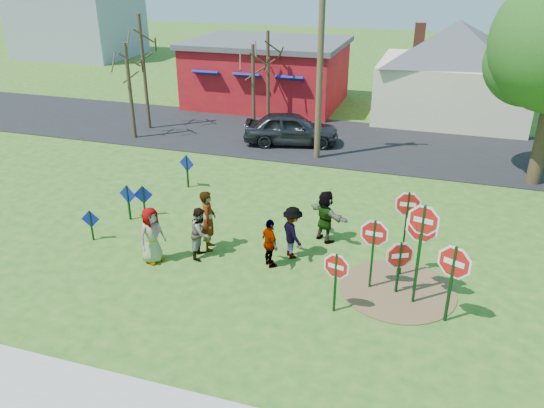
# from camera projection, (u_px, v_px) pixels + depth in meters

# --- Properties ---
(ground) EXTENTS (120.00, 120.00, 0.00)m
(ground) POSITION_uv_depth(u_px,v_px,m) (257.00, 249.00, 16.87)
(ground) COLOR #275C1A
(ground) RESTS_ON ground
(road) EXTENTS (120.00, 7.50, 0.04)m
(road) POSITION_uv_depth(u_px,v_px,m) (331.00, 141.00, 26.81)
(road) COLOR black
(road) RESTS_ON ground
(dirt_patch) EXTENTS (3.20, 3.20, 0.03)m
(dirt_patch) POSITION_uv_depth(u_px,v_px,m) (397.00, 289.00, 14.76)
(dirt_patch) COLOR brown
(dirt_patch) RESTS_ON ground
(red_building) EXTENTS (9.40, 7.69, 3.90)m
(red_building) POSITION_uv_depth(u_px,v_px,m) (268.00, 72.00, 33.12)
(red_building) COLOR maroon
(red_building) RESTS_ON ground
(cream_house) EXTENTS (9.40, 9.40, 6.50)m
(cream_house) POSITION_uv_depth(u_px,v_px,m) (454.00, 66.00, 29.69)
(cream_house) COLOR beige
(cream_house) RESTS_ON ground
(distant_building) EXTENTS (10.00, 8.00, 8.00)m
(distant_building) POSITION_uv_depth(u_px,v_px,m) (76.00, 11.00, 48.83)
(distant_building) COLOR #8C939E
(distant_building) RESTS_ON ground
(stop_sign_a) EXTENTS (0.93, 0.21, 1.83)m
(stop_sign_a) POSITION_uv_depth(u_px,v_px,m) (336.00, 271.00, 13.38)
(stop_sign_a) COLOR black
(stop_sign_a) RESTS_ON ground
(stop_sign_b) EXTENTS (0.97, 0.12, 2.77)m
(stop_sign_b) POSITION_uv_depth(u_px,v_px,m) (407.00, 213.00, 14.62)
(stop_sign_b) COLOR black
(stop_sign_b) RESTS_ON ground
(stop_sign_c) EXTENTS (1.08, 0.28, 3.02)m
(stop_sign_c) POSITION_uv_depth(u_px,v_px,m) (422.00, 232.00, 13.34)
(stop_sign_c) COLOR black
(stop_sign_c) RESTS_ON ground
(stop_sign_d) EXTENTS (1.16, 0.23, 2.56)m
(stop_sign_d) POSITION_uv_depth(u_px,v_px,m) (421.00, 233.00, 13.96)
(stop_sign_d) COLOR black
(stop_sign_d) RESTS_ON ground
(stop_sign_e) EXTENTS (0.96, 0.50, 1.72)m
(stop_sign_e) POSITION_uv_depth(u_px,v_px,m) (400.00, 258.00, 14.19)
(stop_sign_e) COLOR black
(stop_sign_e) RESTS_ON ground
(stop_sign_f) EXTENTS (1.08, 0.51, 2.31)m
(stop_sign_f) POSITION_uv_depth(u_px,v_px,m) (454.00, 267.00, 12.85)
(stop_sign_f) COLOR black
(stop_sign_f) RESTS_ON ground
(stop_sign_g) EXTENTS (1.05, 0.09, 2.24)m
(stop_sign_g) POSITION_uv_depth(u_px,v_px,m) (374.00, 239.00, 14.24)
(stop_sign_g) COLOR black
(stop_sign_g) RESTS_ON ground
(blue_diamond_a) EXTENTS (0.60, 0.15, 1.07)m
(blue_diamond_a) POSITION_uv_depth(u_px,v_px,m) (91.00, 222.00, 17.12)
(blue_diamond_a) COLOR black
(blue_diamond_a) RESTS_ON ground
(blue_diamond_b) EXTENTS (0.69, 0.11, 1.31)m
(blue_diamond_b) POSITION_uv_depth(u_px,v_px,m) (128.00, 199.00, 18.43)
(blue_diamond_b) COLOR black
(blue_diamond_b) RESTS_ON ground
(blue_diamond_c) EXTENTS (0.66, 0.22, 1.18)m
(blue_diamond_c) POSITION_uv_depth(u_px,v_px,m) (143.00, 198.00, 18.70)
(blue_diamond_c) COLOR black
(blue_diamond_c) RESTS_ON ground
(blue_diamond_d) EXTENTS (0.69, 0.17, 1.38)m
(blue_diamond_d) POSITION_uv_depth(u_px,v_px,m) (187.00, 168.00, 21.05)
(blue_diamond_d) COLOR black
(blue_diamond_d) RESTS_ON ground
(person_a) EXTENTS (0.84, 1.01, 1.77)m
(person_a) POSITION_uv_depth(u_px,v_px,m) (152.00, 235.00, 15.82)
(person_a) COLOR #425191
(person_a) RESTS_ON ground
(person_b) EXTENTS (0.68, 0.84, 1.97)m
(person_b) POSITION_uv_depth(u_px,v_px,m) (208.00, 220.00, 16.49)
(person_b) COLOR #236952
(person_b) RESTS_ON ground
(person_c) EXTENTS (0.68, 0.84, 1.63)m
(person_c) POSITION_uv_depth(u_px,v_px,m) (201.00, 232.00, 16.13)
(person_c) COLOR brown
(person_c) RESTS_ON ground
(person_d) EXTENTS (1.17, 1.23, 1.67)m
(person_d) POSITION_uv_depth(u_px,v_px,m) (292.00, 233.00, 16.08)
(person_d) COLOR #38373C
(person_d) RESTS_ON ground
(person_e) EXTENTS (0.89, 0.91, 1.54)m
(person_e) POSITION_uv_depth(u_px,v_px,m) (270.00, 243.00, 15.60)
(person_e) COLOR #562D60
(person_e) RESTS_ON ground
(person_f) EXTENTS (1.63, 1.35, 1.75)m
(person_f) POSITION_uv_depth(u_px,v_px,m) (325.00, 216.00, 17.02)
(person_f) COLOR #204C2D
(person_f) RESTS_ON ground
(suv) EXTENTS (4.91, 2.87, 1.57)m
(suv) POSITION_uv_depth(u_px,v_px,m) (291.00, 128.00, 25.99)
(suv) COLOR #333338
(suv) RESTS_ON road
(utility_pole) EXTENTS (2.08, 0.62, 8.64)m
(utility_pole) POSITION_uv_depth(u_px,v_px,m) (320.00, 58.00, 22.63)
(utility_pole) COLOR #4C3823
(utility_pole) RESTS_ON ground
(bare_tree_west) EXTENTS (1.80, 1.80, 5.93)m
(bare_tree_west) POSITION_uv_depth(u_px,v_px,m) (143.00, 56.00, 27.21)
(bare_tree_west) COLOR #382819
(bare_tree_west) RESTS_ON ground
(bare_tree_east) EXTENTS (1.80, 1.80, 4.49)m
(bare_tree_east) POSITION_uv_depth(u_px,v_px,m) (253.00, 76.00, 27.30)
(bare_tree_east) COLOR #382819
(bare_tree_east) RESTS_ON ground
(bare_tree_mid) EXTENTS (1.80, 1.80, 4.76)m
(bare_tree_mid) POSITION_uv_depth(u_px,v_px,m) (129.00, 78.00, 26.00)
(bare_tree_mid) COLOR #382819
(bare_tree_mid) RESTS_ON ground
(bare_tree_extra) EXTENTS (1.80, 1.80, 4.99)m
(bare_tree_extra) POSITION_uv_depth(u_px,v_px,m) (268.00, 65.00, 28.42)
(bare_tree_extra) COLOR #382819
(bare_tree_extra) RESTS_ON ground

